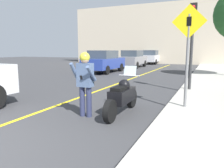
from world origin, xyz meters
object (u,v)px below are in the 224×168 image
at_px(traffic_light, 192,30).
at_px(parked_car_silver, 151,57).
at_px(parked_car_blue, 104,61).
at_px(parked_car_grey, 133,59).
at_px(person_biker, 85,78).
at_px(motorcycle, 122,96).
at_px(crossing_sign, 188,46).

height_order(traffic_light, parked_car_silver, traffic_light).
distance_m(parked_car_blue, parked_car_grey, 5.68).
bearing_deg(person_biker, parked_car_grey, 104.69).
xyz_separation_m(motorcycle, parked_car_silver, (-4.65, 21.50, 0.37)).
bearing_deg(person_biker, traffic_light, 64.47).
height_order(crossing_sign, parked_car_silver, crossing_sign).
distance_m(motorcycle, parked_car_blue, 11.07).
bearing_deg(crossing_sign, person_biker, -145.35).
bearing_deg(traffic_light, parked_car_blue, 139.31).
bearing_deg(crossing_sign, parked_car_blue, 128.20).
distance_m(person_biker, parked_car_silver, 22.46).
distance_m(crossing_sign, traffic_light, 3.02).
distance_m(person_biker, crossing_sign, 2.91).
bearing_deg(traffic_light, parked_car_grey, 119.03).
bearing_deg(parked_car_grey, person_biker, -75.31).
distance_m(person_biker, parked_car_blue, 11.28).
relative_size(traffic_light, parked_car_grey, 0.80).
height_order(parked_car_blue, parked_car_grey, same).
bearing_deg(motorcycle, parked_car_grey, 107.93).
xyz_separation_m(crossing_sign, traffic_light, (-0.14, 2.94, 0.67)).
height_order(person_biker, crossing_sign, crossing_sign).
relative_size(crossing_sign, traffic_light, 0.83).
xyz_separation_m(traffic_light, parked_car_grey, (-6.35, 11.44, -1.63)).
distance_m(parked_car_grey, parked_car_silver, 6.15).
xyz_separation_m(crossing_sign, parked_car_grey, (-6.49, 14.38, -0.96)).
height_order(parked_car_blue, parked_car_silver, same).
relative_size(traffic_light, parked_car_blue, 0.80).
height_order(traffic_light, parked_car_grey, traffic_light).
relative_size(parked_car_blue, parked_car_grey, 1.00).
relative_size(motorcycle, crossing_sign, 0.76).
height_order(crossing_sign, parked_car_blue, crossing_sign).
bearing_deg(person_biker, crossing_sign, 34.65).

